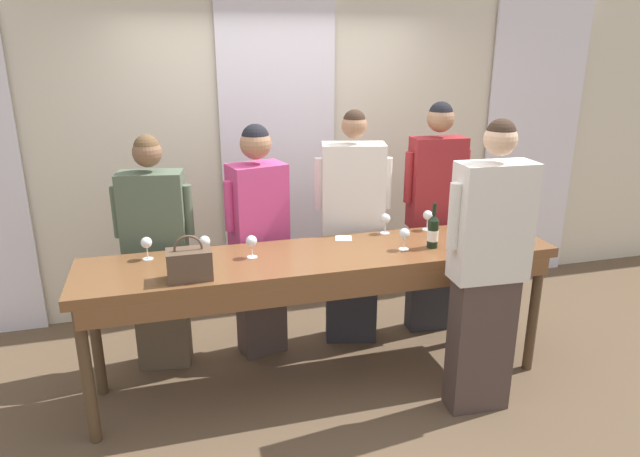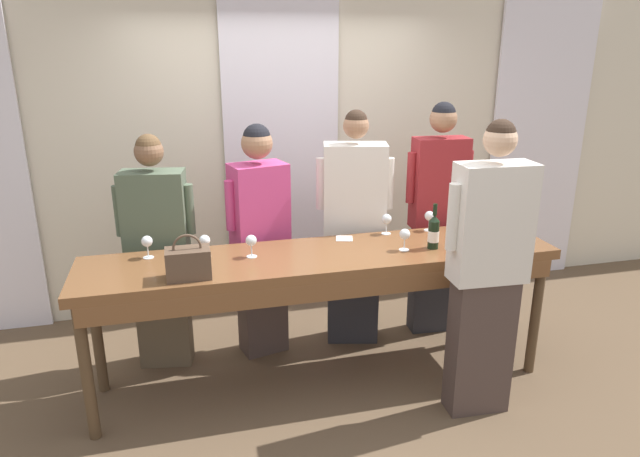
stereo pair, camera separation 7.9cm
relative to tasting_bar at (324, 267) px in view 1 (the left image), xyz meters
name	(u,v)px [view 1 (the left image)]	position (x,y,z in m)	size (l,w,h in m)	color
ground_plane	(322,380)	(0.00, 0.02, -0.86)	(18.00, 18.00, 0.00)	brown
wall_back	(277,148)	(0.00, 1.47, 0.54)	(12.00, 0.06, 2.80)	beige
curtain_panel_center	(279,156)	(0.00, 1.40, 0.48)	(0.98, 0.03, 2.69)	white
curtain_panel_right	(532,142)	(2.49, 1.40, 0.48)	(0.98, 0.03, 2.69)	white
tasting_bar	(324,267)	(0.00, 0.00, 0.00)	(3.11, 0.66, 0.95)	brown
wine_bottle	(433,231)	(0.74, -0.06, 0.20)	(0.07, 0.07, 0.31)	black
handbag	(189,264)	(-0.86, -0.18, 0.18)	(0.26, 0.16, 0.27)	brown
wine_glass_front_left	(146,243)	(-1.10, 0.22, 0.20)	(0.07, 0.07, 0.15)	white
wine_glass_front_mid	(385,219)	(0.54, 0.29, 0.20)	(0.07, 0.07, 0.15)	white
wine_glass_front_right	(251,242)	(-0.46, 0.07, 0.20)	(0.07, 0.07, 0.15)	white
wine_glass_center_left	(428,216)	(0.87, 0.29, 0.20)	(0.07, 0.07, 0.15)	white
wine_glass_center_mid	(205,242)	(-0.75, 0.14, 0.20)	(0.07, 0.07, 0.15)	white
wine_glass_center_right	(404,234)	(0.54, -0.05, 0.20)	(0.07, 0.07, 0.15)	white
napkin	(344,238)	(0.22, 0.26, 0.09)	(0.14, 0.14, 0.00)	white
guest_olive_jacket	(157,254)	(-1.05, 0.55, 0.00)	(0.54, 0.29, 1.70)	brown
guest_pink_top	(259,239)	(-0.33, 0.55, 0.04)	(0.50, 0.34, 1.74)	#473833
guest_cream_sweater	(352,229)	(0.38, 0.55, 0.05)	(0.57, 0.34, 1.81)	#28282D
guest_striped_shirt	(434,216)	(1.06, 0.55, 0.11)	(0.53, 0.23, 1.85)	#28282D
host_pouring	(488,270)	(0.88, -0.53, 0.09)	(0.57, 0.24, 1.87)	#473833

